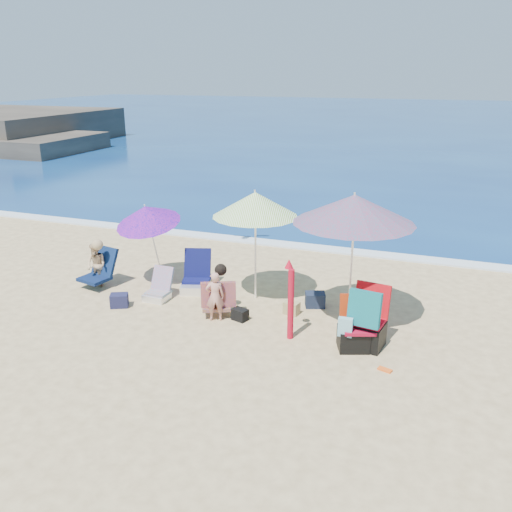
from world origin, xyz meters
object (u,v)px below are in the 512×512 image
(chair_navy, at_px, (196,280))
(person_center, at_px, (217,294))
(camp_chair_right, at_px, (366,325))
(umbrella_turquoise, at_px, (354,209))
(camp_chair_left, at_px, (354,333))
(furled_umbrella, at_px, (290,296))
(chair_rainbow, at_px, (158,291))
(umbrella_blue, at_px, (147,215))
(person_left, at_px, (97,265))
(umbrella_striped, at_px, (255,204))

(chair_navy, xyz_separation_m, person_center, (0.96, -1.10, 0.25))
(chair_navy, xyz_separation_m, camp_chair_right, (3.72, -1.29, 0.18))
(umbrella_turquoise, xyz_separation_m, camp_chair_right, (0.44, -0.82, -1.73))
(umbrella_turquoise, relative_size, camp_chair_right, 2.24)
(camp_chair_left, bearing_deg, person_center, 173.16)
(furled_umbrella, height_order, person_center, furled_umbrella)
(person_center, bearing_deg, chair_rainbow, 165.48)
(camp_chair_right, bearing_deg, camp_chair_left, -145.07)
(umbrella_blue, xyz_separation_m, chair_navy, (1.08, 0.01, -1.31))
(chair_rainbow, bearing_deg, camp_chair_left, -9.64)
(camp_chair_left, bearing_deg, person_left, 171.09)
(chair_rainbow, xyz_separation_m, person_left, (-1.55, 0.19, 0.31))
(furled_umbrella, bearing_deg, person_left, 169.02)
(furled_umbrella, relative_size, camp_chair_right, 1.29)
(umbrella_turquoise, bearing_deg, chair_rainbow, -176.27)
(camp_chair_right, distance_m, person_left, 5.82)
(umbrella_striped, relative_size, furled_umbrella, 1.59)
(chair_rainbow, distance_m, person_center, 1.53)
(umbrella_blue, relative_size, person_left, 1.77)
(furled_umbrella, distance_m, camp_chair_right, 1.32)
(umbrella_blue, relative_size, chair_rainbow, 2.96)
(umbrella_blue, height_order, person_center, umbrella_blue)
(umbrella_turquoise, height_order, chair_rainbow, umbrella_turquoise)
(furled_umbrella, distance_m, camp_chair_left, 1.21)
(chair_navy, distance_m, person_center, 1.48)
(umbrella_turquoise, bearing_deg, umbrella_blue, 173.91)
(umbrella_striped, height_order, chair_rainbow, umbrella_striped)
(umbrella_striped, distance_m, person_center, 1.88)
(umbrella_striped, height_order, person_left, umbrella_striped)
(chair_rainbow, bearing_deg, person_left, 173.01)
(umbrella_turquoise, xyz_separation_m, chair_navy, (-3.28, 0.47, -1.91))
(chair_rainbow, height_order, person_left, person_left)
(umbrella_blue, relative_size, chair_navy, 1.98)
(umbrella_blue, relative_size, furled_umbrella, 1.34)
(chair_rainbow, bearing_deg, chair_navy, 55.62)
(furled_umbrella, height_order, chair_navy, furled_umbrella)
(furled_umbrella, bearing_deg, person_center, 168.42)
(camp_chair_left, bearing_deg, camp_chair_right, 34.93)
(chair_rainbow, xyz_separation_m, camp_chair_left, (4.05, -0.69, 0.10))
(person_center, distance_m, person_left, 3.06)
(chair_rainbow, height_order, camp_chair_right, camp_chair_right)
(umbrella_blue, xyz_separation_m, person_left, (-0.96, -0.52, -1.04))
(furled_umbrella, distance_m, person_left, 4.59)
(umbrella_turquoise, height_order, chair_navy, umbrella_turquoise)
(chair_rainbow, height_order, person_center, person_center)
(chair_navy, relative_size, camp_chair_right, 0.87)
(umbrella_turquoise, relative_size, chair_navy, 2.58)
(camp_chair_left, distance_m, person_left, 5.68)
(person_left, bearing_deg, person_center, -10.68)
(chair_rainbow, bearing_deg, camp_chair_right, -7.75)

